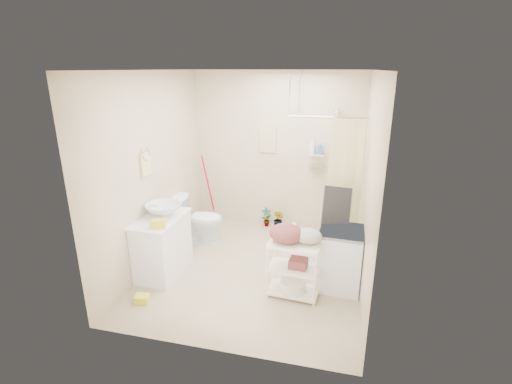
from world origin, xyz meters
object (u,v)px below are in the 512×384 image
vanity (163,245)px  toilet (199,219)px  washing_machine (340,258)px  laundry_rack (294,264)px

vanity → toilet: bearing=83.2°
washing_machine → vanity: bearing=-171.1°
vanity → washing_machine: size_ratio=1.15×
vanity → washing_machine: (2.30, 0.20, -0.01)m
toilet → washing_machine: washing_machine is taller
vanity → laundry_rack: 1.78m
washing_machine → laundry_rack: size_ratio=0.93×
vanity → toilet: vanity is taller
washing_machine → toilet: bearing=164.3°
laundry_rack → toilet: bearing=151.0°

